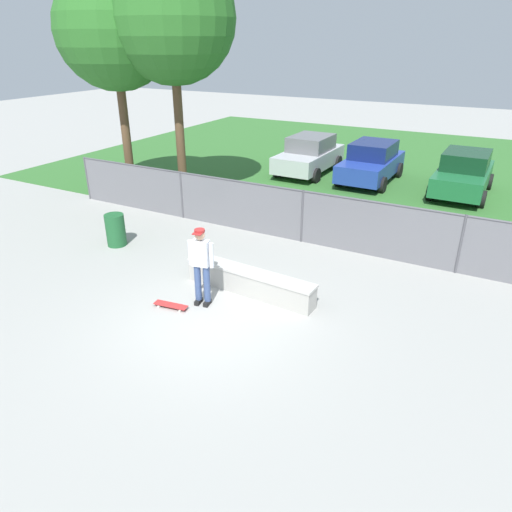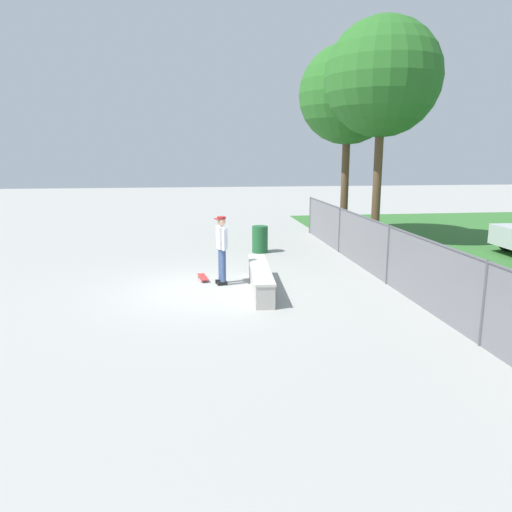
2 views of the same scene
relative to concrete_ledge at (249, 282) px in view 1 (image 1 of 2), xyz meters
The scene contains 12 objects.
ground_plane 1.49m from the concrete_ledge, 95.95° to the right, with size 80.00×80.00×0.00m, color #9E9E99.
grass_strip 13.79m from the concrete_ledge, 90.63° to the left, with size 29.46×20.00×0.02m, color #336B2D.
concrete_ledge is the anchor object (origin of this frame).
skateboarder 1.38m from the concrete_ledge, 126.67° to the right, with size 0.59×0.35×1.84m.
skateboard 1.92m from the concrete_ledge, 130.52° to the right, with size 0.82×0.30×0.09m.
chainlink_fence 3.54m from the concrete_ledge, 92.48° to the left, with size 17.53×0.07×1.60m.
tree_near_left 10.65m from the concrete_ledge, 149.14° to the left, with size 3.99×3.99×7.81m.
tree_near_right 9.80m from the concrete_ledge, 137.65° to the left, with size 4.25×4.25×8.29m.
car_silver 11.35m from the concrete_ledge, 105.25° to the left, with size 2.09×4.24×1.66m.
car_blue 10.89m from the concrete_ledge, 90.81° to the left, with size 2.09×4.24×1.66m.
car_green 11.34m from the concrete_ledge, 72.14° to the left, with size 2.09×4.24×1.66m.
trash_bin 4.90m from the concrete_ledge, behind, with size 0.56×0.56×0.95m, color #1E592D.
Camera 1 is at (4.93, -7.11, 5.55)m, focal length 32.76 mm.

